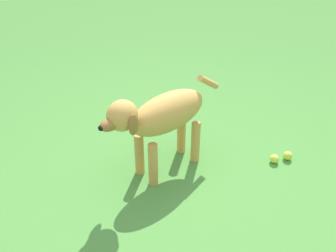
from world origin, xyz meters
The scene contains 4 objects.
ground centered at (0.00, 0.00, 0.00)m, with size 14.00×14.00×0.00m, color #478438.
dog centered at (0.19, -0.01, 0.44)m, with size 0.26×0.99×0.67m.
tennis_ball_1 centered at (-0.24, -0.71, 0.03)m, with size 0.07×0.07×0.07m, color #C9E341.
tennis_ball_2 centered at (-0.28, -0.81, 0.03)m, with size 0.07×0.07×0.07m, color #C3D13F.
Camera 1 is at (-1.56, 1.29, 1.80)m, focal length 42.29 mm.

